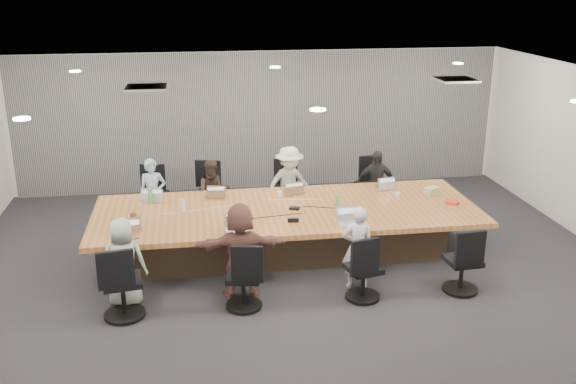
{
  "coord_description": "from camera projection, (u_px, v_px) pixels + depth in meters",
  "views": [
    {
      "loc": [
        -1.44,
        -8.83,
        4.21
      ],
      "look_at": [
        0.0,
        0.4,
        1.05
      ],
      "focal_mm": 40.0,
      "sensor_mm": 36.0,
      "label": 1
    }
  ],
  "objects": [
    {
      "name": "laptop_0",
      "position": [
        151.0,
        198.0,
        10.49
      ],
      "size": [
        0.38,
        0.3,
        0.02
      ],
      "primitive_type": "cube",
      "rotation": [
        0.0,
        0.0,
        2.93
      ],
      "color": "#B2B2B7",
      "rests_on": "conference_table"
    },
    {
      "name": "curtain",
      "position": [
        261.0,
        121.0,
        13.05
      ],
      "size": [
        9.8,
        0.04,
        2.8
      ],
      "primitive_type": "cube",
      "color": "gray",
      "rests_on": "ground"
    },
    {
      "name": "wall_back",
      "position": [
        261.0,
        120.0,
        13.12
      ],
      "size": [
        10.0,
        0.0,
        2.8
      ],
      "primitive_type": "cube",
      "rotation": [
        1.57,
        0.0,
        0.0
      ],
      "color": "silver",
      "rests_on": "ground"
    },
    {
      "name": "mug_brown",
      "position": [
        133.0,
        216.0,
        9.57
      ],
      "size": [
        0.13,
        0.13,
        0.12
      ],
      "primitive_type": "cylinder",
      "rotation": [
        0.0,
        0.0,
        -0.43
      ],
      "color": "brown",
      "rests_on": "conference_table"
    },
    {
      "name": "person_3",
      "position": [
        376.0,
        184.0,
        11.62
      ],
      "size": [
        0.77,
        0.4,
        1.25
      ],
      "primitive_type": "imported",
      "rotation": [
        0.0,
        0.0,
        6.16
      ],
      "color": "#252426",
      "rests_on": "ground"
    },
    {
      "name": "chair_1",
      "position": [
        213.0,
        196.0,
        11.58
      ],
      "size": [
        0.74,
        0.74,
        0.87
      ],
      "primitive_type": null,
      "rotation": [
        0.0,
        0.0,
        2.84
      ],
      "color": "black",
      "rests_on": "ground"
    },
    {
      "name": "snack_packet",
      "position": [
        452.0,
        203.0,
        10.26
      ],
      "size": [
        0.24,
        0.23,
        0.04
      ],
      "primitive_type": "cube",
      "rotation": [
        0.0,
        0.0,
        -0.74
      ],
      "color": "red",
      "rests_on": "conference_table"
    },
    {
      "name": "chair_2",
      "position": [
        286.0,
        193.0,
        11.79
      ],
      "size": [
        0.61,
        0.61,
        0.83
      ],
      "primitive_type": null,
      "rotation": [
        0.0,
        0.0,
        3.23
      ],
      "color": "black",
      "rests_on": "ground"
    },
    {
      "name": "bottle_green_left",
      "position": [
        150.0,
        196.0,
        10.25
      ],
      "size": [
        0.09,
        0.09,
        0.26
      ],
      "primitive_type": "cylinder",
      "rotation": [
        0.0,
        0.0,
        0.34
      ],
      "color": "#55A259",
      "rests_on": "conference_table"
    },
    {
      "name": "ceiling",
      "position": [
        292.0,
        82.0,
        8.93
      ],
      "size": [
        10.0,
        8.0,
        0.0
      ],
      "primitive_type": "cube",
      "color": "white",
      "rests_on": "wall_back"
    },
    {
      "name": "laptop_6",
      "position": [
        348.0,
        224.0,
        9.42
      ],
      "size": [
        0.34,
        0.25,
        0.02
      ],
      "primitive_type": "cube",
      "rotation": [
        0.0,
        0.0,
        0.11
      ],
      "color": "#B2B2B7",
      "rests_on": "conference_table"
    },
    {
      "name": "person_5",
      "position": [
        241.0,
        250.0,
        8.69
      ],
      "size": [
        1.26,
        0.43,
        1.35
      ],
      "primitive_type": "imported",
      "rotation": [
        0.0,
        0.0,
        3.11
      ],
      "color": "brown",
      "rests_on": "ground"
    },
    {
      "name": "laptop_2",
      "position": [
        294.0,
        191.0,
        10.84
      ],
      "size": [
        0.37,
        0.29,
        0.02
      ],
      "primitive_type": "cube",
      "rotation": [
        0.0,
        0.0,
        3.34
      ],
      "color": "#8C6647",
      "rests_on": "conference_table"
    },
    {
      "name": "person_0",
      "position": [
        153.0,
        195.0,
        11.04
      ],
      "size": [
        0.47,
        0.32,
        1.26
      ],
      "primitive_type": "imported",
      "rotation": [
        0.0,
        0.0,
        6.32
      ],
      "color": "#88AFBF",
      "rests_on": "ground"
    },
    {
      "name": "person_4",
      "position": [
        124.0,
        262.0,
        8.48
      ],
      "size": [
        0.64,
        0.45,
        1.22
      ],
      "primitive_type": "imported",
      "rotation": [
        0.0,
        0.0,
        3.03
      ],
      "color": "#9DAD9D",
      "rests_on": "ground"
    },
    {
      "name": "conference_table",
      "position": [
        287.0,
        229.0,
        10.16
      ],
      "size": [
        6.0,
        2.2,
        0.74
      ],
      "color": "#413222",
      "rests_on": "ground"
    },
    {
      "name": "person_6",
      "position": [
        357.0,
        248.0,
        8.95
      ],
      "size": [
        0.46,
        0.32,
        1.21
      ],
      "primitive_type": "imported",
      "rotation": [
        0.0,
        0.0,
        3.08
      ],
      "color": "silver",
      "rests_on": "ground"
    },
    {
      "name": "cup_white_far",
      "position": [
        280.0,
        195.0,
        10.54
      ],
      "size": [
        0.1,
        0.1,
        0.1
      ],
      "primitive_type": "cylinder",
      "rotation": [
        0.0,
        0.0,
        0.22
      ],
      "color": "white",
      "rests_on": "conference_table"
    },
    {
      "name": "chair_0",
      "position": [
        155.0,
        200.0,
        11.44
      ],
      "size": [
        0.6,
        0.6,
        0.82
      ],
      "primitive_type": null,
      "rotation": [
        0.0,
        0.0,
        3.06
      ],
      "color": "black",
      "rests_on": "ground"
    },
    {
      "name": "bottle_clear",
      "position": [
        183.0,
        205.0,
        9.89
      ],
      "size": [
        0.06,
        0.06,
        0.21
      ],
      "primitive_type": "cylinder",
      "rotation": [
        0.0,
        0.0,
        0.02
      ],
      "color": "silver",
      "rests_on": "conference_table"
    },
    {
      "name": "chair_4",
      "position": [
        122.0,
        287.0,
        8.22
      ],
      "size": [
        0.65,
        0.65,
        0.84
      ],
      "primitive_type": null,
      "rotation": [
        0.0,
        0.0,
        0.16
      ],
      "color": "black",
      "rests_on": "ground"
    },
    {
      "name": "mic_right",
      "position": [
        295.0,
        208.0,
        10.03
      ],
      "size": [
        0.19,
        0.16,
        0.03
      ],
      "primitive_type": "cube",
      "rotation": [
        0.0,
        0.0,
        -0.4
      ],
      "color": "black",
      "rests_on": "conference_table"
    },
    {
      "name": "laptop_4",
      "position": [
        126.0,
        237.0,
        8.95
      ],
      "size": [
        0.37,
        0.29,
        0.02
      ],
      "primitive_type": "cube",
      "rotation": [
        0.0,
        0.0,
        0.22
      ],
      "color": "#8C6647",
      "rests_on": "conference_table"
    },
    {
      "name": "chair_5",
      "position": [
        243.0,
        282.0,
        8.46
      ],
      "size": [
        0.59,
        0.59,
        0.76
      ],
      "primitive_type": null,
      "rotation": [
        0.0,
        0.0,
        -0.17
      ],
      "color": "black",
      "rests_on": "ground"
    },
    {
      "name": "stapler",
      "position": [
        293.0,
        220.0,
        9.5
      ],
      "size": [
        0.17,
        0.06,
        0.06
      ],
      "primitive_type": "cube",
      "rotation": [
        0.0,
        0.0,
        -0.1
      ],
      "color": "black",
      "rests_on": "conference_table"
    },
    {
      "name": "person_1",
      "position": [
        214.0,
        193.0,
        11.21
      ],
      "size": [
        0.6,
        0.48,
        1.19
      ],
      "primitive_type": "imported",
      "rotation": [
        0.0,
        0.0,
        6.34
      ],
      "color": "#352C24",
      "rests_on": "ground"
    },
    {
      "name": "wall_front",
      "position": [
        365.0,
        312.0,
        5.63
      ],
      "size": [
        10.0,
        0.0,
        2.8
      ],
      "primitive_type": "cube",
      "rotation": [
        -1.57,
        0.0,
        0.0
      ],
      "color": "silver",
      "rests_on": "ground"
    },
    {
      "name": "laptop_5",
      "position": [
        237.0,
        230.0,
        9.18
      ],
      "size": [
        0.36,
        0.26,
        0.02
      ],
      "primitive_type": "cube",
      "rotation": [
        0.0,
        0.0,
        0.06
      ],
      "color": "#B2B2B7",
      "rests_on": "conference_table"
    },
    {
      "name": "chair_3",
      "position": [
        370.0,
        190.0,
        12.02
      ],
      "size": [
        0.64,
        0.64,
        0.81
      ],
      "primitive_type": null,
      "rotation": [
        0.0,
        0.0,
        3.34
      ],
      "color": "black",
      "rests_on": "ground"
    },
    {
      "name": "mic_left",
      "position": [
        237.0,
        221.0,
        9.5
      ],
      "size": [
        0.17,
        0.14,
        0.03
      ],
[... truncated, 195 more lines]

